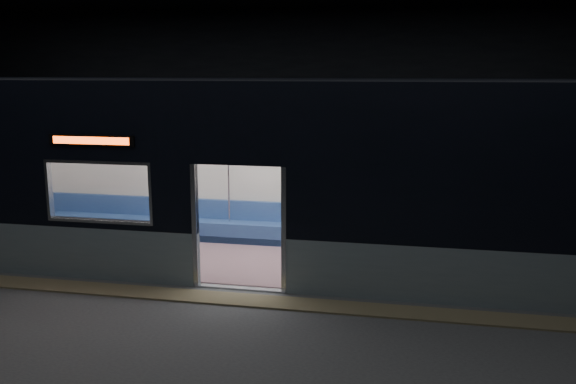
% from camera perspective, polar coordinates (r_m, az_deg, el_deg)
% --- Properties ---
extents(station_floor, '(24.00, 14.00, 0.01)m').
position_cam_1_polar(station_floor, '(9.18, -6.32, -11.28)').
color(station_floor, '#47494C').
rests_on(station_floor, ground).
extents(station_envelope, '(24.00, 14.00, 5.00)m').
position_cam_1_polar(station_envelope, '(8.47, -6.88, 12.26)').
color(station_envelope, black).
rests_on(station_envelope, station_floor).
extents(tactile_strip, '(22.80, 0.50, 0.03)m').
position_cam_1_polar(tactile_strip, '(9.66, -5.32, -9.95)').
color(tactile_strip, '#8C7F59').
rests_on(tactile_strip, station_floor).
extents(metro_car, '(18.00, 3.04, 3.35)m').
position_cam_1_polar(metro_car, '(11.05, -2.55, 2.67)').
color(metro_car, '#85979F').
rests_on(metro_car, station_floor).
extents(passenger, '(0.50, 0.80, 1.49)m').
position_cam_1_polar(passenger, '(12.06, 20.20, -2.11)').
color(passenger, black).
rests_on(passenger, metro_car).
extents(handbag, '(0.40, 0.38, 0.16)m').
position_cam_1_polar(handbag, '(11.84, 20.32, -3.05)').
color(handbag, black).
rests_on(handbag, passenger).
extents(transit_map, '(1.03, 0.03, 0.67)m').
position_cam_1_polar(transit_map, '(12.31, 22.30, 1.04)').
color(transit_map, white).
rests_on(transit_map, metro_car).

